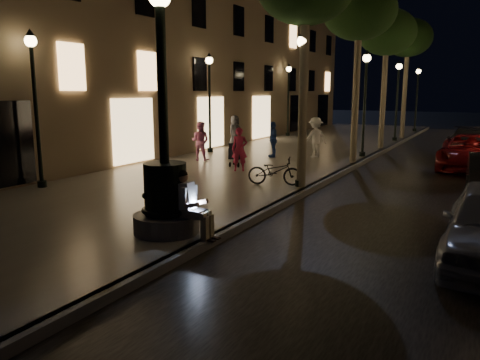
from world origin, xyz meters
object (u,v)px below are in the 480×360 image
Objects in this scene: lamp_left_c at (288,91)px; lamp_left_b at (209,90)px; pedestrian_white at (315,137)px; lamp_curb_d at (417,91)px; tree_third at (387,33)px; pedestrian_red at (240,149)px; pedestrian_blue at (273,139)px; tree_far at (408,39)px; pedestrian_pink at (200,141)px; car_third at (471,153)px; stroller at (236,153)px; car_rear at (469,143)px; seated_man_laptop at (190,202)px; bicycle at (275,171)px; lamp_curb_c at (398,90)px; lamp_curb_a at (302,89)px; fountain_lamppost at (165,186)px; lamp_curb_b at (365,90)px; pedestrian_dark at (235,132)px; tree_second at (360,12)px; lamp_left_a at (34,89)px.

lamp_left_b is at bearing -90.00° from lamp_left_c.
lamp_curb_d is at bearing -146.63° from pedestrian_white.
tree_third reaches higher than pedestrian_red.
pedestrian_blue is at bearing -101.04° from lamp_curb_d.
tree_far is 1.56× the size of lamp_curb_d.
car_third is at bearing -167.65° from pedestrian_pink.
pedestrian_white reaches higher than pedestrian_blue.
car_third is at bearing 136.26° from pedestrian_white.
car_rear is at bearing 34.78° from stroller.
seated_man_laptop reaches higher than bicycle.
lamp_left_c is 14.69m from car_third.
lamp_left_c is 2.79× the size of bicycle.
car_third is 9.30m from bicycle.
car_rear is (4.30, -4.43, -2.53)m from lamp_curb_c.
stroller is at bearing -151.00° from car_third.
lamp_left_c is at bearing 180.00° from lamp_curb_c.
pedestrian_white is (5.26, 0.66, -2.12)m from lamp_left_b.
lamp_curb_a reaches higher than pedestrian_pink.
fountain_lamppost is at bearing -91.34° from lamp_curb_d.
car_third is at bearing 16.79° from stroller.
tree_far is at bearing 89.54° from lamp_curb_b.
tree_third is at bearing 47.35° from pedestrian_red.
pedestrian_dark reaches higher than pedestrian_blue.
tree_second is 12.71m from lamp_left_c.
lamp_curb_a and lamp_left_c have the same top height.
tree_third is at bearing -90.00° from lamp_curb_d.
pedestrian_blue is at bearing -109.17° from lamp_curb_c.
lamp_left_a is at bearing -136.67° from car_third.
pedestrian_pink is 3.41m from pedestrian_blue.
bicycle is (6.31, -6.18, -2.58)m from lamp_left_b.
car_rear is at bearing -65.94° from pedestrian_dark.
pedestrian_pink is at bearing -159.59° from car_third.
lamp_curb_a reaches higher than bicycle.
pedestrian_pink is 0.93× the size of pedestrian_white.
lamp_curb_d is 4.52× the size of stroller.
stroller is 9.60m from car_third.
stroller is at bearing 99.47° from pedestrian_red.
tree_third is 4.12× the size of pedestrian_dark.
bicycle is at bearing -98.16° from tree_second.
pedestrian_white is at bearing -99.61° from tree_far.
lamp_curb_c is 2.79× the size of bicycle.
tree_second is 1.54× the size of lamp_curb_c.
pedestrian_blue is (-1.72, -0.89, -0.10)m from pedestrian_white.
tree_third is 1.50× the size of lamp_curb_a.
fountain_lamppost is 12.11m from pedestrian_blue.
fountain_lamppost is 7.00m from lamp_left_a.
seated_man_laptop is 0.29× the size of lamp_curb_b.
lamp_left_b is 2.84m from pedestrian_dark.
tree_far is 17.49m from pedestrian_red.
lamp_curb_a is 24.00m from lamp_curb_d.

